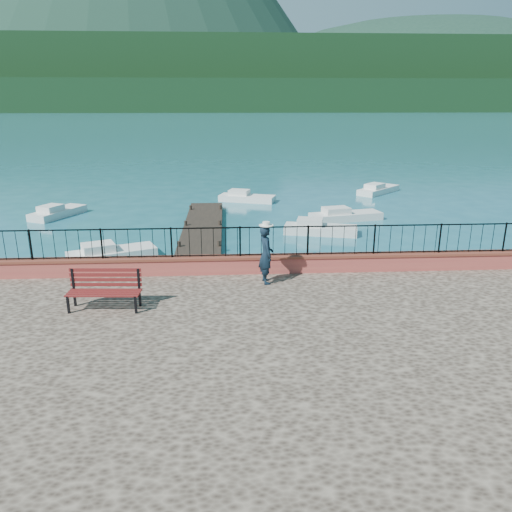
{
  "coord_description": "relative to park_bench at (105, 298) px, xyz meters",
  "views": [
    {
      "loc": [
        -0.7,
        -11.78,
        6.62
      ],
      "look_at": [
        0.11,
        2.0,
        2.3
      ],
      "focal_mm": 35.0,
      "sensor_mm": 36.0,
      "label": 1
    }
  ],
  "objects": [
    {
      "name": "parapet",
      "position": [
        4.04,
        2.76,
        -0.03
      ],
      "size": [
        28.0,
        0.46,
        0.58
      ],
      "primitive_type": "cube",
      "color": "#B14D3F",
      "rests_on": "promenade"
    },
    {
      "name": "companion_hill",
      "position": [
        224.04,
        559.06,
        -1.52
      ],
      "size": [
        448.0,
        384.0,
        180.0
      ],
      "primitive_type": "ellipsoid",
      "color": "#142D23",
      "rests_on": "ground"
    },
    {
      "name": "boat_4",
      "position": [
        4.72,
        20.94,
        -1.12
      ],
      "size": [
        3.98,
        2.44,
        0.8
      ],
      "primitive_type": "cube",
      "rotation": [
        0.0,
        0.0,
        -0.33
      ],
      "color": "white",
      "rests_on": "ground"
    },
    {
      "name": "park_bench",
      "position": [
        0.0,
        0.0,
        0.0
      ],
      "size": [
        1.98,
        0.75,
        1.08
      ],
      "rotation": [
        0.0,
        0.0,
        -0.06
      ],
      "color": "black",
      "rests_on": "promenade"
    },
    {
      "name": "boat_2",
      "position": [
        10.18,
        15.07,
        -1.12
      ],
      "size": [
        4.33,
        2.2,
        0.8
      ],
      "primitive_type": "cube",
      "rotation": [
        0.0,
        0.0,
        0.23
      ],
      "color": "silver",
      "rests_on": "ground"
    },
    {
      "name": "far_forest",
      "position": [
        4.04,
        299.06,
        7.48
      ],
      "size": [
        900.0,
        60.0,
        18.0
      ],
      "primitive_type": "cube",
      "color": "black",
      "rests_on": "ground"
    },
    {
      "name": "dock",
      "position": [
        2.04,
        11.06,
        -1.37
      ],
      "size": [
        2.0,
        16.0,
        0.3
      ],
      "primitive_type": "cube",
      "color": "#2D231C",
      "rests_on": "ground"
    },
    {
      "name": "hat",
      "position": [
        4.5,
        1.79,
        1.56
      ],
      "size": [
        0.44,
        0.44,
        0.12
      ],
      "primitive_type": "cylinder",
      "color": "white",
      "rests_on": "person"
    },
    {
      "name": "person",
      "position": [
        4.5,
        1.79,
        0.59
      ],
      "size": [
        0.54,
        0.73,
        1.82
      ],
      "primitive_type": "imported",
      "rotation": [
        0.0,
        0.0,
        1.73
      ],
      "color": "black",
      "rests_on": "promenade"
    },
    {
      "name": "boat_5",
      "position": [
        14.64,
        23.59,
        -1.12
      ],
      "size": [
        3.86,
        3.86,
        0.8
      ],
      "primitive_type": "cube",
      "rotation": [
        0.0,
        0.0,
        0.78
      ],
      "color": "silver",
      "rests_on": "ground"
    },
    {
      "name": "boat_1",
      "position": [
        8.15,
        12.07,
        -1.12
      ],
      "size": [
        3.91,
        2.14,
        0.8
      ],
      "primitive_type": "cube",
      "rotation": [
        0.0,
        0.0,
        -0.24
      ],
      "color": "silver",
      "rests_on": "ground"
    },
    {
      "name": "ground",
      "position": [
        4.04,
        -0.94,
        -1.52
      ],
      "size": [
        2000.0,
        2000.0,
        0.0
      ],
      "primitive_type": "plane",
      "color": "#19596B",
      "rests_on": "ground"
    },
    {
      "name": "boat_3",
      "position": [
        -6.71,
        16.98,
        -1.12
      ],
      "size": [
        2.72,
        3.82,
        0.8
      ],
      "primitive_type": "cube",
      "rotation": [
        0.0,
        0.0,
        1.13
      ],
      "color": "silver",
      "rests_on": "ground"
    },
    {
      "name": "foothills",
      "position": [
        4.04,
        359.06,
        20.48
      ],
      "size": [
        900.0,
        120.0,
        44.0
      ],
      "primitive_type": "cube",
      "color": "black",
      "rests_on": "ground"
    },
    {
      "name": "boat_0",
      "position": [
        -1.69,
        8.31,
        -1.12
      ],
      "size": [
        3.91,
        2.68,
        0.8
      ],
      "primitive_type": "cube",
      "rotation": [
        0.0,
        0.0,
        0.42
      ],
      "color": "silver",
      "rests_on": "ground"
    },
    {
      "name": "railing",
      "position": [
        4.04,
        2.76,
        0.74
      ],
      "size": [
        27.0,
        0.05,
        0.95
      ],
      "primitive_type": "cube",
      "color": "black",
      "rests_on": "parapet"
    }
  ]
}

